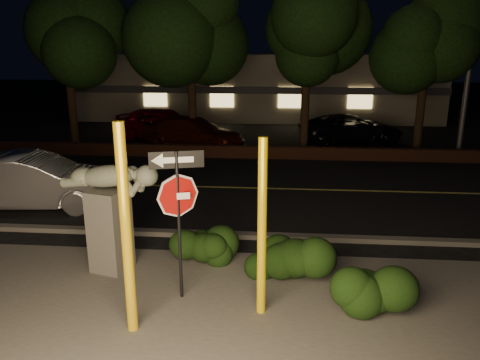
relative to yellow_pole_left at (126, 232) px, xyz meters
name	(u,v)px	position (x,y,z in m)	size (l,w,h in m)	color
ground	(242,165)	(0.90, 11.07, -1.73)	(90.00, 90.00, 0.00)	black
patio	(188,329)	(0.90, 0.07, -1.72)	(14.00, 6.00, 0.02)	#4C4944
road	(235,188)	(0.90, 8.07, -1.72)	(80.00, 8.00, 0.01)	black
lane_marking	(235,187)	(0.90, 8.07, -1.71)	(80.00, 0.12, 0.01)	#B7AE49
curb	(218,235)	(0.90, 3.97, -1.67)	(80.00, 0.25, 0.12)	#4C4944
brick_wall	(245,152)	(0.90, 12.37, -1.48)	(40.00, 0.35, 0.50)	#4A2417
parking_lot	(253,133)	(0.90, 18.07, -1.72)	(40.00, 12.00, 0.01)	black
building	(260,83)	(0.90, 26.06, 0.27)	(22.00, 10.20, 4.00)	#675F53
tree_far_a	(64,25)	(-7.10, 14.07, 3.62)	(4.60, 4.60, 7.43)	black
tree_far_b	(190,7)	(-1.60, 14.27, 4.33)	(5.20, 5.20, 8.41)	black
tree_far_c	(308,16)	(3.40, 13.87, 3.94)	(4.80, 4.80, 7.84)	black
tree_far_d	(430,22)	(8.40, 14.37, 3.69)	(4.40, 4.40, 7.42)	black
yellow_pole_left	(126,232)	(0.00, 0.00, 0.00)	(0.17, 0.17, 3.45)	gold
yellow_pole_right	(262,229)	(2.07, 0.70, -0.17)	(0.16, 0.16, 3.12)	yellow
signpost	(178,196)	(0.59, 1.08, 0.25)	(0.91, 0.28, 2.78)	black
sculpture	(110,205)	(-1.04, 2.07, -0.29)	(2.17, 1.10, 2.33)	#4C4944
hedge_center	(194,239)	(0.54, 2.70, -1.26)	(1.79, 0.84, 0.93)	black
hedge_right	(288,250)	(2.54, 2.12, -1.17)	(1.70, 0.91, 1.12)	black
hedge_far_right	(373,290)	(3.97, 0.76, -1.23)	(1.42, 0.89, 0.99)	black
silver_sedan	(34,181)	(-4.61, 5.67, -0.94)	(1.65, 4.74, 1.56)	silver
parked_car_red	(162,124)	(-3.42, 15.75, -0.90)	(1.94, 4.83, 1.65)	maroon
parked_car_darkred	(193,133)	(-1.56, 14.15, -1.03)	(1.96, 4.82, 1.40)	#451309
parked_car_dark	(351,128)	(5.74, 16.03, -1.05)	(2.24, 4.87, 1.35)	black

